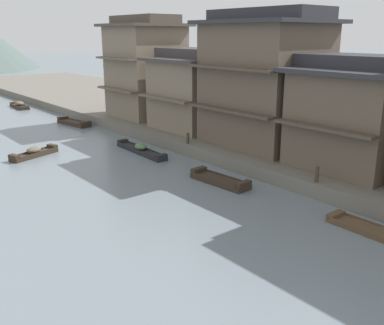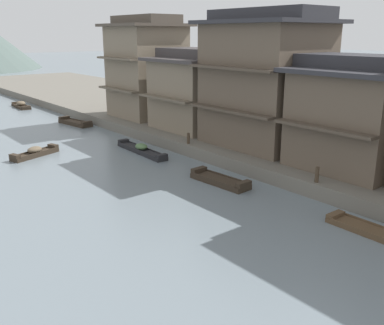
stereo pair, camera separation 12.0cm
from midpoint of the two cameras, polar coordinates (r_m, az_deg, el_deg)
riverbank_right at (r=39.08m, az=4.89°, el=5.17°), size 18.00×110.00×0.81m
boat_moored_nearest at (r=30.74m, az=-6.80°, el=1.64°), size 1.05×5.61×0.66m
boat_moored_third at (r=19.76m, az=23.15°, el=-8.50°), size 1.11×4.57×0.35m
boat_moored_far at (r=31.50m, az=-20.00°, el=1.18°), size 3.58×1.96×0.68m
boat_midriver_drifting at (r=24.35m, az=3.51°, el=-2.34°), size 1.34×3.83×0.53m
boat_midriver_upstream at (r=53.21m, az=-21.65°, el=6.93°), size 1.20×4.18×0.75m
boat_crossing_west at (r=41.54m, az=-15.21°, el=5.01°), size 1.70×4.09×0.54m
house_waterfront_tall at (r=25.71m, az=20.57°, el=6.00°), size 6.79×6.62×6.14m
house_waterfront_narrow at (r=29.59m, az=9.35°, el=10.59°), size 6.96×7.89×8.74m
house_waterfront_far at (r=34.72m, az=0.65°, el=9.50°), size 7.06×6.68×6.14m
house_waterfront_end at (r=39.98m, az=-6.17°, el=12.20°), size 6.52×6.56×8.74m
mooring_post_dock_mid at (r=22.88m, az=15.84°, el=-1.50°), size 0.20×0.20×0.80m
mooring_post_dock_far at (r=29.80m, az=-0.66°, el=3.18°), size 0.20×0.20×0.73m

